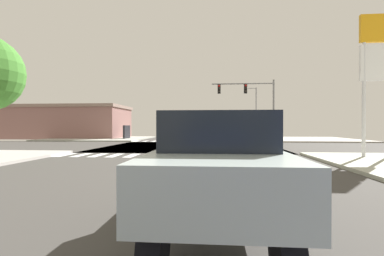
{
  "coord_description": "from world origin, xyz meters",
  "views": [
    {
      "loc": [
        1.95,
        -22.3,
        1.68
      ],
      "look_at": [
        -0.28,
        4.8,
        1.51
      ],
      "focal_mm": 25.07,
      "sensor_mm": 36.0,
      "label": 1
    }
  ],
  "objects_px": {
    "traffic_signal_mast": "(249,96)",
    "street_lamp": "(254,107)",
    "gas_station_sign": "(376,60)",
    "sedan_middle_4": "(187,130)",
    "pickup_outer_1": "(196,128)",
    "sedan_queued_1": "(217,161)",
    "bank_building": "(71,122)"
  },
  "relations": [
    {
      "from": "traffic_signal_mast",
      "to": "street_lamp",
      "type": "distance_m",
      "value": 10.0
    },
    {
      "from": "traffic_signal_mast",
      "to": "gas_station_sign",
      "type": "relative_size",
      "value": 0.92
    },
    {
      "from": "traffic_signal_mast",
      "to": "sedan_middle_4",
      "type": "relative_size",
      "value": 1.57
    },
    {
      "from": "gas_station_sign",
      "to": "pickup_outer_1",
      "type": "bearing_deg",
      "value": 105.5
    },
    {
      "from": "sedan_middle_4",
      "to": "pickup_outer_1",
      "type": "height_order",
      "value": "pickup_outer_1"
    },
    {
      "from": "gas_station_sign",
      "to": "sedan_queued_1",
      "type": "height_order",
      "value": "gas_station_sign"
    },
    {
      "from": "bank_building",
      "to": "sedan_middle_4",
      "type": "xyz_separation_m",
      "value": [
        16.2,
        2.85,
        -1.17
      ]
    },
    {
      "from": "traffic_signal_mast",
      "to": "sedan_middle_4",
      "type": "bearing_deg",
      "value": 128.98
    },
    {
      "from": "pickup_outer_1",
      "to": "traffic_signal_mast",
      "type": "bearing_deg",
      "value": 105.28
    },
    {
      "from": "traffic_signal_mast",
      "to": "gas_station_sign",
      "type": "xyz_separation_m",
      "value": [
        4.33,
        -15.22,
        0.06
      ]
    },
    {
      "from": "traffic_signal_mast",
      "to": "street_lamp",
      "type": "height_order",
      "value": "street_lamp"
    },
    {
      "from": "street_lamp",
      "to": "sedan_middle_4",
      "type": "relative_size",
      "value": 1.69
    },
    {
      "from": "street_lamp",
      "to": "sedan_queued_1",
      "type": "xyz_separation_m",
      "value": [
        -5.73,
        -34.83,
        -3.28
      ]
    },
    {
      "from": "sedan_middle_4",
      "to": "sedan_queued_1",
      "type": "bearing_deg",
      "value": 96.58
    },
    {
      "from": "gas_station_sign",
      "to": "sedan_middle_4",
      "type": "height_order",
      "value": "gas_station_sign"
    },
    {
      "from": "pickup_outer_1",
      "to": "bank_building",
      "type": "bearing_deg",
      "value": 53.25
    },
    {
      "from": "street_lamp",
      "to": "bank_building",
      "type": "relative_size",
      "value": 0.43
    },
    {
      "from": "street_lamp",
      "to": "sedan_middle_4",
      "type": "distance_m",
      "value": 10.27
    },
    {
      "from": "pickup_outer_1",
      "to": "sedan_middle_4",
      "type": "bearing_deg",
      "value": 90.0
    },
    {
      "from": "street_lamp",
      "to": "sedan_middle_4",
      "type": "xyz_separation_m",
      "value": [
        -9.73,
        -0.18,
        -3.28
      ]
    },
    {
      "from": "street_lamp",
      "to": "traffic_signal_mast",
      "type": "bearing_deg",
      "value": -101.3
    },
    {
      "from": "pickup_outer_1",
      "to": "sedan_queued_1",
      "type": "bearing_deg",
      "value": 94.28
    },
    {
      "from": "gas_station_sign",
      "to": "bank_building",
      "type": "distance_m",
      "value": 35.95
    },
    {
      "from": "traffic_signal_mast",
      "to": "sedan_middle_4",
      "type": "xyz_separation_m",
      "value": [
        -7.78,
        9.61,
        -3.85
      ]
    },
    {
      "from": "bank_building",
      "to": "pickup_outer_1",
      "type": "distance_m",
      "value": 27.1
    },
    {
      "from": "sedan_middle_4",
      "to": "pickup_outer_1",
      "type": "xyz_separation_m",
      "value": [
        0.0,
        18.85,
        0.17
      ]
    },
    {
      "from": "gas_station_sign",
      "to": "bank_building",
      "type": "xyz_separation_m",
      "value": [
        -28.31,
        21.97,
        -2.74
      ]
    },
    {
      "from": "bank_building",
      "to": "sedan_queued_1",
      "type": "xyz_separation_m",
      "value": [
        20.2,
        -31.8,
        -1.17
      ]
    },
    {
      "from": "gas_station_sign",
      "to": "street_lamp",
      "type": "height_order",
      "value": "gas_station_sign"
    },
    {
      "from": "traffic_signal_mast",
      "to": "gas_station_sign",
      "type": "height_order",
      "value": "gas_station_sign"
    },
    {
      "from": "sedan_middle_4",
      "to": "pickup_outer_1",
      "type": "relative_size",
      "value": 0.84
    },
    {
      "from": "traffic_signal_mast",
      "to": "sedan_queued_1",
      "type": "distance_m",
      "value": 25.62
    }
  ]
}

